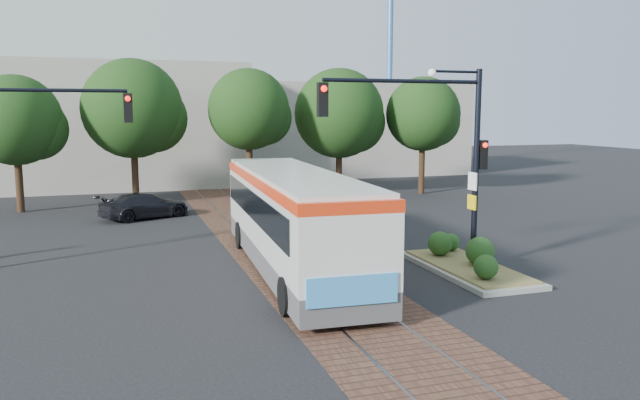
{
  "coord_description": "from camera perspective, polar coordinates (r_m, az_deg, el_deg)",
  "views": [
    {
      "loc": [
        -5.48,
        -17.5,
        4.96
      ],
      "look_at": [
        1.86,
        4.75,
        1.6
      ],
      "focal_mm": 35.0,
      "sensor_mm": 36.0,
      "label": 1
    }
  ],
  "objects": [
    {
      "name": "ground",
      "position": [
        19.0,
        -0.84,
        -6.97
      ],
      "size": [
        120.0,
        120.0,
        0.0
      ],
      "primitive_type": "plane",
      "color": "black",
      "rests_on": "ground"
    },
    {
      "name": "city_bus",
      "position": [
        19.31,
        -2.44,
        -1.46
      ],
      "size": [
        3.06,
        11.74,
        3.11
      ],
      "rotation": [
        0.0,
        0.0,
        -0.05
      ],
      "color": "#47474A",
      "rests_on": "ground"
    },
    {
      "name": "traffic_island",
      "position": [
        20.08,
        13.26,
        -5.39
      ],
      "size": [
        2.2,
        5.2,
        1.13
      ],
      "color": "gray",
      "rests_on": "ground"
    },
    {
      "name": "signal_pole_left",
      "position": [
        21.72,
        -25.95,
        4.45
      ],
      "size": [
        4.99,
        0.34,
        6.0
      ],
      "color": "black",
      "rests_on": "ground"
    },
    {
      "name": "trackbed",
      "position": [
        22.73,
        -3.87,
        -4.44
      ],
      "size": [
        3.6,
        40.0,
        0.02
      ],
      "color": "brown",
      "rests_on": "ground"
    },
    {
      "name": "parked_car",
      "position": [
        30.07,
        -15.74,
        -0.47
      ],
      "size": [
        4.5,
        3.23,
        1.21
      ],
      "primitive_type": "imported",
      "rotation": [
        0.0,
        0.0,
        1.98
      ],
      "color": "black",
      "rests_on": "ground"
    },
    {
      "name": "tree_row",
      "position": [
        34.57,
        -7.16,
        7.91
      ],
      "size": [
        26.4,
        5.6,
        7.67
      ],
      "color": "#382314",
      "rests_on": "ground"
    },
    {
      "name": "warehouses",
      "position": [
        46.53,
        -12.21,
        6.56
      ],
      "size": [
        40.0,
        13.0,
        8.0
      ],
      "color": "#ADA899",
      "rests_on": "ground"
    },
    {
      "name": "signal_pole_main",
      "position": [
        19.15,
        11.03,
        5.61
      ],
      "size": [
        5.49,
        0.46,
        6.0
      ],
      "color": "black",
      "rests_on": "ground"
    },
    {
      "name": "crane",
      "position": [
        56.91,
        6.42,
        14.08
      ],
      "size": [
        8.0,
        0.5,
        18.0
      ],
      "color": "#3F72B2",
      "rests_on": "ground"
    }
  ]
}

